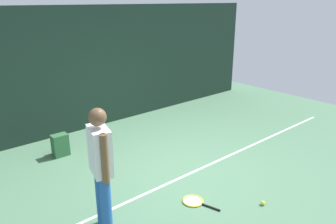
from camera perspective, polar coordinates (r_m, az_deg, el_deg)
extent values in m
plane|color=#4C7556|center=(6.00, 2.53, -10.02)|extent=(12.00, 12.00, 0.00)
cube|color=#192D23|center=(7.85, -12.55, 7.45)|extent=(10.00, 0.10, 2.79)
cube|color=white|center=(5.89, 3.70, -10.62)|extent=(9.00, 0.05, 0.00)
cylinder|color=#2659A5|center=(4.59, -11.49, -14.20)|extent=(0.14, 0.14, 0.85)
cylinder|color=#2659A5|center=(4.40, -10.66, -15.80)|extent=(0.14, 0.14, 0.85)
cube|color=white|center=(4.14, -11.72, -6.61)|extent=(0.32, 0.44, 0.60)
sphere|color=brown|center=(3.97, -12.14, -0.86)|extent=(0.22, 0.22, 0.22)
cylinder|color=brown|center=(4.34, -12.44, -5.57)|extent=(0.09, 0.09, 0.62)
cylinder|color=brown|center=(3.95, -10.91, -8.01)|extent=(0.09, 0.09, 0.62)
cylinder|color=black|center=(5.07, 7.43, -16.05)|extent=(0.12, 0.30, 0.03)
torus|color=gold|center=(5.18, 4.34, -15.09)|extent=(0.40, 0.40, 0.02)
cylinder|color=#B2B2B2|center=(5.18, 4.34, -15.09)|extent=(0.34, 0.34, 0.00)
cube|color=#2D6038|center=(6.75, -18.15, -5.47)|extent=(0.30, 0.21, 0.44)
cube|color=#23562D|center=(6.91, -18.52, -5.69)|extent=(0.22, 0.08, 0.20)
sphere|color=#CCE033|center=(5.27, 16.10, -14.91)|extent=(0.07, 0.07, 0.07)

